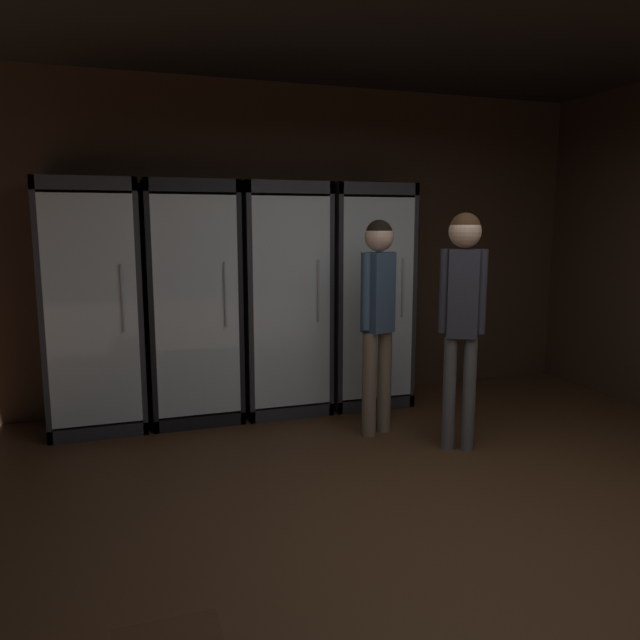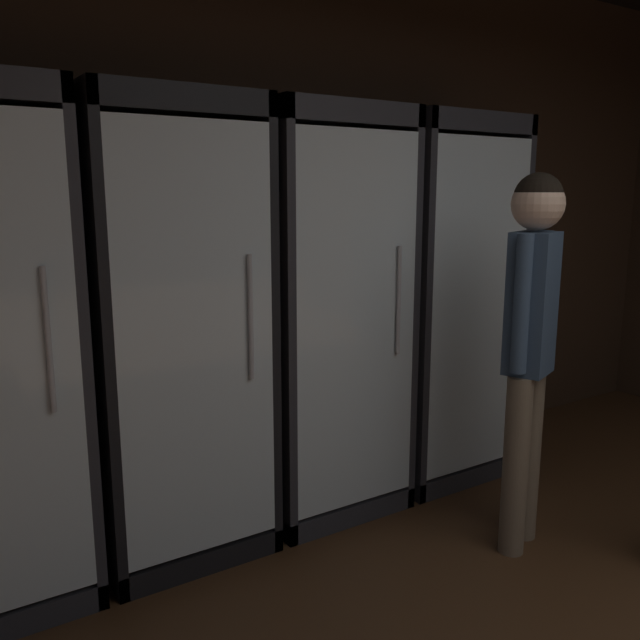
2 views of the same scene
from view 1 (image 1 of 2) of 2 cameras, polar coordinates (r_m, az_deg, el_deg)
name	(u,v)px [view 1 (image 1 of 2)]	position (r m, az deg, el deg)	size (l,w,h in m)	color
ground_plane	(511,559)	(3.29, 17.42, -20.61)	(12.00, 12.00, 0.00)	#422816
wall_back	(315,246)	(5.59, -0.49, 6.96)	(6.00, 0.06, 2.80)	#382619
ceiling_panel	(427,3)	(3.91, 9.97, 27.18)	(6.00, 8.00, 0.06)	black
cooler_far_left	(94,309)	(5.05, -20.44, 0.94)	(0.72, 0.63, 1.94)	#2B2B30
cooler_left	(192,305)	(5.08, -11.92, 1.34)	(0.72, 0.63, 1.94)	black
cooler_center	(281,301)	(5.22, -3.66, 1.79)	(0.72, 0.63, 1.94)	#2B2B30
cooler_right	(363,297)	(5.46, 4.02, 2.16)	(0.72, 0.63, 1.94)	#2B2B30
shopper_near	(378,304)	(4.57, 5.45, 1.46)	(0.30, 0.23, 1.63)	#72604C
shopper_far	(463,297)	(4.31, 13.22, 2.09)	(0.29, 0.22, 1.68)	#4C4C4C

